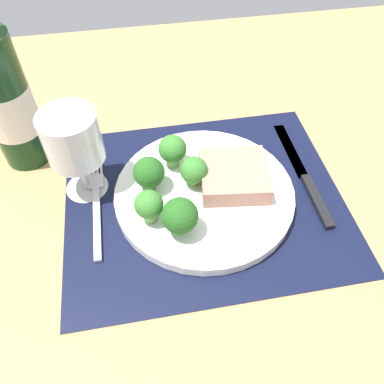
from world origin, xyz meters
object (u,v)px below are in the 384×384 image
Objects in this scene: steak at (234,176)px; fork at (97,203)px; wine_glass at (73,142)px; plate at (204,194)px; wine_bottle at (6,101)px; knife at (306,179)px.

steak reaches higher than fork.
fork is (-20.54, 0.62, -2.82)cm from steak.
steak is at bearing -11.41° from wine_glass.
steak is at bearing -1.14° from fork.
steak reaches higher than plate.
wine_bottle reaches higher than fork.
steak is 0.42× the size of knife.
plate is at bearing -27.90° from wine_bottle.
fork is 19.71cm from wine_bottle.
fork is 0.83× the size of knife.
wine_bottle reaches higher than plate.
steak is 23.21cm from wine_glass.
plate is 1.39× the size of fork.
plate is 1.90× the size of wine_glass.
steak is (4.56, 0.80, 2.27)cm from plate.
wine_glass reaches higher than knife.
wine_glass is (-21.93, 4.43, 6.15)cm from steak.
wine_glass is at bearing 168.59° from steak.
plate reaches higher than knife.
plate is 0.89× the size of wine_bottle.
plate is 16.05cm from fork.
wine_bottle reaches higher than steak.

